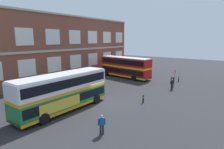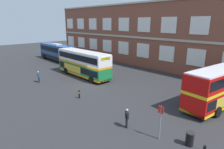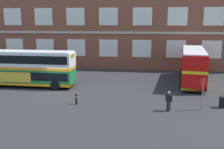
% 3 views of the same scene
% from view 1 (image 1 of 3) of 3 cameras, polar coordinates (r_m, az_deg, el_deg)
% --- Properties ---
extents(ground_plane, '(120.00, 120.00, 0.00)m').
position_cam_1_polar(ground_plane, '(24.19, -6.24, -7.86)').
color(ground_plane, '#2B2B2D').
extents(brick_terminal_building, '(55.37, 8.19, 12.06)m').
position_cam_1_polar(brick_terminal_building, '(35.15, -27.89, 6.58)').
color(brick_terminal_building, brown).
rests_on(brick_terminal_building, ground).
extents(double_decker_near, '(11.03, 2.97, 4.07)m').
position_cam_1_polar(double_decker_near, '(20.95, -14.48, -4.95)').
color(double_decker_near, '#197038').
rests_on(double_decker_near, ground).
extents(double_decker_middle, '(3.97, 11.24, 4.07)m').
position_cam_1_polar(double_decker_middle, '(38.00, 3.95, 2.36)').
color(double_decker_middle, red).
rests_on(double_decker_middle, ground).
extents(waiting_passenger, '(0.58, 0.45, 1.70)m').
position_cam_1_polar(waiting_passenger, '(30.35, 17.71, -2.63)').
color(waiting_passenger, black).
rests_on(waiting_passenger, ground).
extents(second_passenger, '(0.57, 0.47, 1.70)m').
position_cam_1_polar(second_passenger, '(15.78, -3.15, -14.66)').
color(second_passenger, black).
rests_on(second_passenger, ground).
extents(bus_stand_flag, '(0.44, 0.10, 2.70)m').
position_cam_1_polar(bus_stand_flag, '(32.98, 18.43, -0.38)').
color(bus_stand_flag, slate).
rests_on(bus_stand_flag, ground).
extents(station_litter_bin, '(0.60, 0.60, 1.03)m').
position_cam_1_polar(station_litter_bin, '(35.24, 17.87, -1.50)').
color(station_litter_bin, black).
rests_on(station_litter_bin, ground).
extents(safety_bollard_west, '(0.19, 0.19, 0.95)m').
position_cam_1_polar(safety_bollard_west, '(23.50, 9.43, -7.24)').
color(safety_bollard_west, black).
rests_on(safety_bollard_west, ground).
extents(safety_bollard_east, '(0.19, 0.19, 0.95)m').
position_cam_1_polar(safety_bollard_east, '(36.26, 19.55, -1.32)').
color(safety_bollard_east, black).
rests_on(safety_bollard_east, ground).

